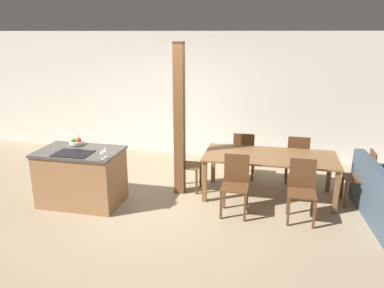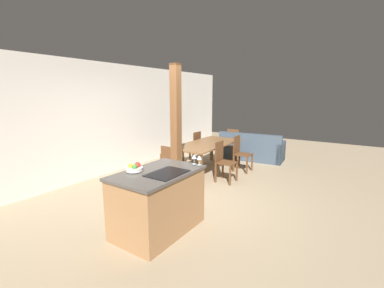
{
  "view_description": "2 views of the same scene",
  "coord_description": "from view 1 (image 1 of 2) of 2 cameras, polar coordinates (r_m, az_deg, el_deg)",
  "views": [
    {
      "loc": [
        1.85,
        -5.42,
        2.68
      ],
      "look_at": [
        0.6,
        0.2,
        0.95
      ],
      "focal_mm": 35.0,
      "sensor_mm": 36.0,
      "label": 1
    },
    {
      "loc": [
        -3.72,
        -2.66,
        1.96
      ],
      "look_at": [
        0.6,
        0.2,
        0.95
      ],
      "focal_mm": 24.0,
      "sensor_mm": 36.0,
      "label": 2
    }
  ],
  "objects": [
    {
      "name": "ground_plane",
      "position": [
        6.32,
        -5.77,
        -8.44
      ],
      "size": [
        16.0,
        16.0,
        0.0
      ],
      "primitive_type": "plane",
      "color": "#9E896B"
    },
    {
      "name": "dining_table",
      "position": [
        6.32,
        11.77,
        -2.38
      ],
      "size": [
        2.16,
        0.99,
        0.73
      ],
      "color": "brown",
      "rests_on": "ground_plane"
    },
    {
      "name": "timber_post",
      "position": [
        6.19,
        -1.93,
        3.53
      ],
      "size": [
        0.17,
        0.17,
        2.54
      ],
      "color": "brown",
      "rests_on": "ground_plane"
    },
    {
      "name": "wine_glass_near",
      "position": [
        5.56,
        -13.49,
        -1.14
      ],
      "size": [
        0.08,
        0.08,
        0.15
      ],
      "color": "silver",
      "rests_on": "kitchen_island"
    },
    {
      "name": "dining_chair_foot_end",
      "position": [
        6.53,
        24.53,
        -4.54
      ],
      "size": [
        0.4,
        0.4,
        0.91
      ],
      "rotation": [
        0.0,
        0.0,
        -1.57
      ],
      "color": "brown",
      "rests_on": "ground_plane"
    },
    {
      "name": "wine_glass_middle",
      "position": [
        5.64,
        -13.08,
        -0.85
      ],
      "size": [
        0.08,
        0.08,
        0.15
      ],
      "color": "silver",
      "rests_on": "kitchen_island"
    },
    {
      "name": "dining_chair_head_end",
      "position": [
        6.54,
        -1.13,
        -2.94
      ],
      "size": [
        0.4,
        0.4,
        0.91
      ],
      "rotation": [
        0.0,
        0.0,
        1.57
      ],
      "color": "brown",
      "rests_on": "ground_plane"
    },
    {
      "name": "fruit_bowl",
      "position": [
        6.43,
        -17.18,
        0.3
      ],
      "size": [
        0.24,
        0.24,
        0.12
      ],
      "color": "silver",
      "rests_on": "kitchen_island"
    },
    {
      "name": "dining_chair_far_right",
      "position": [
        7.07,
        15.75,
        -2.06
      ],
      "size": [
        0.4,
        0.4,
        0.91
      ],
      "rotation": [
        0.0,
        0.0,
        3.14
      ],
      "color": "brown",
      "rests_on": "ground_plane"
    },
    {
      "name": "kitchen_island",
      "position": [
        6.28,
        -16.52,
        -4.8
      ],
      "size": [
        1.3,
        0.83,
        0.9
      ],
      "color": "#9E7047",
      "rests_on": "ground_plane"
    },
    {
      "name": "wall_back",
      "position": [
        8.29,
        -0.5,
        7.5
      ],
      "size": [
        11.2,
        0.08,
        2.7
      ],
      "color": "silver",
      "rests_on": "ground_plane"
    },
    {
      "name": "dining_chair_far_left",
      "position": [
        7.07,
        7.89,
        -1.57
      ],
      "size": [
        0.4,
        0.4,
        0.91
      ],
      "rotation": [
        0.0,
        0.0,
        3.14
      ],
      "color": "brown",
      "rests_on": "ground_plane"
    },
    {
      "name": "dining_chair_near_left",
      "position": [
        5.72,
        6.63,
        -6.0
      ],
      "size": [
        0.4,
        0.4,
        0.91
      ],
      "color": "brown",
      "rests_on": "ground_plane"
    },
    {
      "name": "dining_chair_near_right",
      "position": [
        5.72,
        16.39,
        -6.62
      ],
      "size": [
        0.4,
        0.4,
        0.91
      ],
      "color": "brown",
      "rests_on": "ground_plane"
    }
  ]
}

